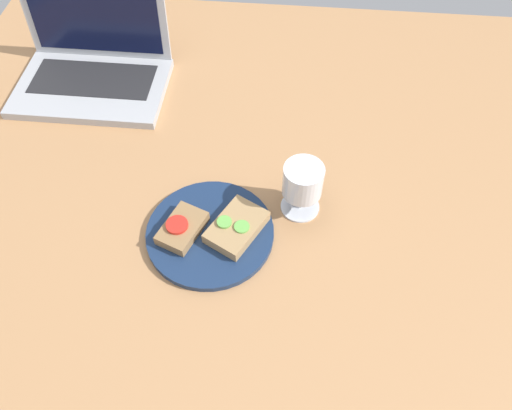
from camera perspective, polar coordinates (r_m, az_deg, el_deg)
The scene contains 6 objects.
wooden_table at distance 98.10cm, azimuth -2.98°, elevation -0.53°, with size 140.00×140.00×3.00cm, color #B27F51.
plate at distance 92.68cm, azimuth -5.26°, elevation -3.19°, with size 23.62×23.62×1.28cm, color navy.
sandwich_with_tomato at distance 91.74cm, azimuth -8.47°, elevation -2.61°, with size 9.10×10.94×2.69cm.
sandwich_with_cucumber at distance 90.91cm, azimuth -2.24°, elevation -2.52°, with size 11.87×13.39×2.72cm.
wine_glass at distance 90.86cm, azimuth 5.36°, elevation 2.58°, with size 7.48×7.48×11.28cm.
laptop at distance 125.66cm, azimuth -18.16°, elevation 14.70°, with size 34.20×24.99×21.05cm.
Camera 1 is at (10.55, -56.93, 80.69)cm, focal length 35.00 mm.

